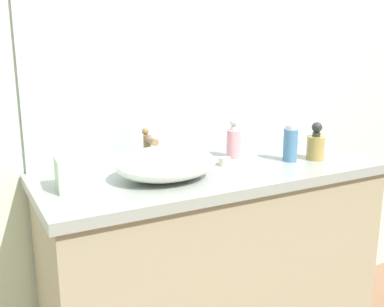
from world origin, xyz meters
TOP-DOWN VIEW (x-y plane):
  - bathroom_wall_rear at (0.00, 0.73)m, footprint 6.00×0.06m
  - vanity_counter at (0.06, 0.41)m, footprint 1.41×0.55m
  - wall_mirror_panel at (0.06, 0.69)m, footprint 1.37×0.01m
  - sink_basin at (-0.17, 0.38)m, footprint 0.38×0.30m
  - faucet at (-0.17, 0.55)m, footprint 0.03×0.12m
  - soap_dispenser at (0.22, 0.53)m, footprint 0.06×0.06m
  - lotion_bottle at (0.52, 0.34)m, footprint 0.08×0.08m
  - perfume_bottle at (0.40, 0.37)m, footprint 0.06×0.06m
  - tissue_box at (-0.50, 0.41)m, footprint 0.12×0.12m
  - candle_jar at (0.12, 0.44)m, footprint 0.05×0.05m

SIDE VIEW (x-z plane):
  - vanity_counter at x=0.06m, z-range 0.00..0.89m
  - candle_jar at x=0.12m, z-range 0.89..0.93m
  - sink_basin at x=-0.17m, z-range 0.89..1.01m
  - lotion_bottle at x=0.52m, z-range 0.88..1.04m
  - tissue_box at x=-0.50m, z-range 0.88..1.04m
  - soap_dispenser at x=0.22m, z-range 0.88..1.05m
  - perfume_bottle at x=0.40m, z-range 0.89..1.05m
  - faucet at x=-0.17m, z-range 0.90..1.06m
  - bathroom_wall_rear at x=0.00m, z-range 0.00..2.60m
  - wall_mirror_panel at x=0.06m, z-range 0.89..2.17m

